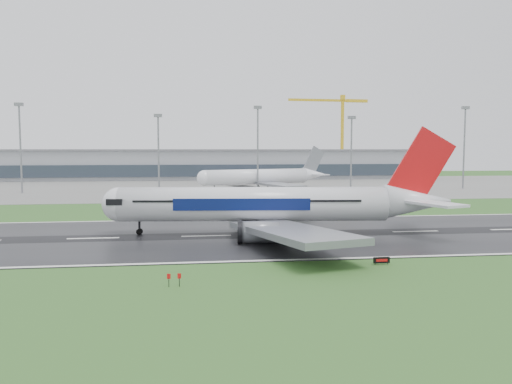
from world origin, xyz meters
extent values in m
plane|color=#28541E|center=(0.00, 0.00, 0.00)|extent=(520.00, 520.00, 0.00)
cube|color=black|center=(0.00, 0.00, 0.05)|extent=(400.00, 45.00, 0.10)
cube|color=slate|center=(0.00, 125.00, 0.04)|extent=(400.00, 130.00, 0.08)
cube|color=gray|center=(0.00, 185.00, 7.50)|extent=(240.00, 36.00, 15.00)
cylinder|color=gray|center=(-63.09, 100.00, 15.55)|extent=(0.64, 0.64, 31.09)
cylinder|color=gray|center=(-14.51, 100.00, 13.78)|extent=(0.64, 0.64, 27.55)
cylinder|color=gray|center=(22.51, 100.00, 15.45)|extent=(0.64, 0.64, 30.91)
cylinder|color=gray|center=(59.11, 100.00, 13.70)|extent=(0.64, 0.64, 27.40)
cylinder|color=gray|center=(105.65, 100.00, 15.80)|extent=(0.64, 0.64, 31.60)
camera|label=1|loc=(-2.65, -92.39, 15.85)|focal=35.87mm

